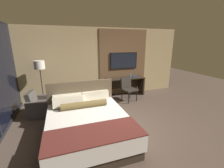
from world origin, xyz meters
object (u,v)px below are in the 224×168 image
(bed, at_px, (88,124))
(desk, at_px, (125,83))
(floor_lamp, at_px, (40,69))
(tv, at_px, (124,61))
(book, at_px, (134,77))
(armchair_by_window, at_px, (41,107))
(vase_tall, at_px, (130,75))
(desk_chair, at_px, (128,87))

(bed, relative_size, desk, 1.39)
(floor_lamp, bearing_deg, tv, 6.35)
(tv, xyz_separation_m, book, (0.42, -0.24, -0.67))
(tv, xyz_separation_m, armchair_by_window, (-3.27, -1.03, -1.21))
(vase_tall, bearing_deg, bed, -133.43)
(bed, height_order, book, bed)
(floor_lamp, bearing_deg, book, 1.81)
(bed, distance_m, armchair_by_window, 2.03)
(floor_lamp, bearing_deg, armchair_by_window, -92.72)
(armchair_by_window, distance_m, vase_tall, 3.63)
(bed, xyz_separation_m, desk_chair, (1.93, 1.87, 0.21))
(bed, height_order, vase_tall, bed)
(tv, distance_m, armchair_by_window, 3.63)
(floor_lamp, xyz_separation_m, book, (3.66, 0.12, -0.57))
(floor_lamp, distance_m, vase_tall, 3.49)
(bed, bearing_deg, desk, 49.81)
(armchair_by_window, distance_m, book, 3.81)
(desk_chair, xyz_separation_m, vase_tall, (0.36, 0.54, 0.36))
(vase_tall, bearing_deg, desk_chair, -123.21)
(bed, distance_m, desk_chair, 2.70)
(desk, height_order, book, book)
(desk, height_order, armchair_by_window, desk)
(tv, bearing_deg, desk_chair, -99.96)
(book, bearing_deg, bed, -135.79)
(bed, distance_m, desk, 3.21)
(floor_lamp, relative_size, vase_tall, 6.89)
(desk_chair, bearing_deg, tv, 64.29)
(bed, height_order, floor_lamp, floor_lamp)
(bed, relative_size, vase_tall, 9.32)
(bed, xyz_separation_m, desk, (2.07, 2.45, 0.19))
(desk_chair, height_order, floor_lamp, floor_lamp)
(book, bearing_deg, floor_lamp, -178.19)
(armchair_by_window, xyz_separation_m, vase_tall, (3.48, 0.78, 0.64))
(bed, height_order, desk_chair, bed)
(armchair_by_window, relative_size, book, 3.73)
(bed, bearing_deg, desk_chair, 44.11)
(bed, bearing_deg, tv, 52.19)
(bed, bearing_deg, floor_lamp, 116.81)
(desk, xyz_separation_m, desk_chair, (-0.14, -0.58, 0.02))
(desk_chair, distance_m, armchair_by_window, 3.15)
(desk_chair, bearing_deg, desk, 60.66)
(armchair_by_window, bearing_deg, desk, -65.50)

